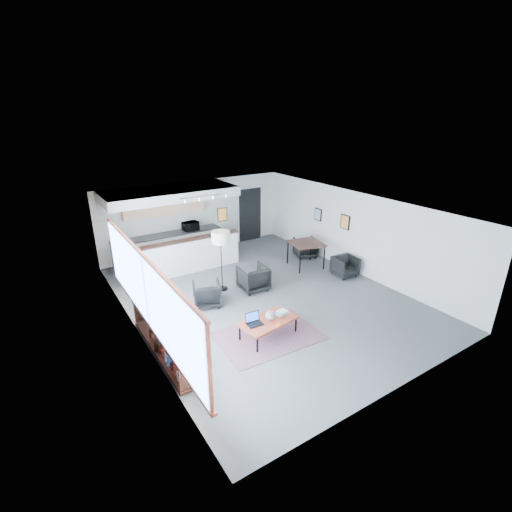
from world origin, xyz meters
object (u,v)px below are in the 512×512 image
dining_chair_near (345,267)px  microwave (190,225)px  laptop (254,320)px  floor_lamp (221,239)px  coffee_table (268,321)px  armchair_left (207,293)px  book_stack (282,312)px  dining_table (306,245)px  armchair_right (253,277)px  dining_chair_far (305,248)px  ceramic_pot (270,315)px

dining_chair_near → microwave: (-3.35, 4.37, 0.81)m
laptop → dining_chair_near: bearing=22.0°
floor_lamp → microwave: size_ratio=3.35×
coffee_table → floor_lamp: floor_lamp is taller
armchair_left → coffee_table: bearing=123.8°
book_stack → dining_table: (2.98, 2.69, 0.30)m
laptop → armchair_left: 2.06m
armchair_right → dining_chair_far: bearing=-153.7°
ceramic_pot → microwave: bearing=84.2°
floor_lamp → armchair_right: bearing=-33.8°
floor_lamp → armchair_left: bearing=-141.4°
laptop → armchair_left: armchair_left is taller
coffee_table → dining_table: bearing=30.4°
dining_table → microwave: microwave is taller
floor_lamp → dining_chair_far: 4.01m
dining_chair_far → coffee_table: bearing=61.2°
coffee_table → microwave: 5.95m
armchair_right → dining_chair_far: 3.23m
laptop → dining_chair_near: 4.58m
armchair_right → dining_table: (2.40, 0.52, 0.37)m
ceramic_pot → floor_lamp: size_ratio=0.13×
dining_chair_near → microwave: bearing=132.6°
coffee_table → armchair_right: 2.45m
armchair_right → coffee_table: bearing=70.1°
book_stack → microwave: 5.85m
book_stack → floor_lamp: floor_lamp is taller
armchair_left → laptop: bearing=114.7°
book_stack → floor_lamp: bearing=94.0°
armchair_left → dining_table: size_ratio=0.62×
dining_chair_near → microwave: microwave is taller
laptop → microwave: size_ratio=0.69×
armchair_right → dining_chair_near: 3.08m
laptop → dining_chair_near: laptop is taller
armchair_right → laptop: bearing=62.0°
dining_chair_near → microwave: 5.56m
armchair_left → dining_chair_far: size_ratio=1.14×
armchair_left → dining_chair_near: 4.58m
book_stack → dining_table: 4.03m
dining_chair_near → dining_chair_far: 1.96m
armchair_left → floor_lamp: (0.79, 0.63, 1.19)m
microwave → book_stack: bearing=-97.0°
ceramic_pot → dining_chair_far: ceramic_pot is taller
dining_chair_near → ceramic_pot: bearing=-153.7°
dining_chair_near → microwave: size_ratio=1.11×
armchair_right → ceramic_pot: bearing=71.1°
armchair_left → armchair_right: size_ratio=0.91×
armchair_right → microwave: (-0.36, 3.63, 0.71)m
floor_lamp → dining_table: size_ratio=1.52×
coffee_table → laptop: laptop is taller
dining_chair_near → dining_chair_far: size_ratio=0.93×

